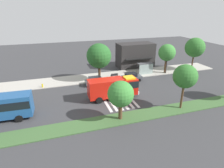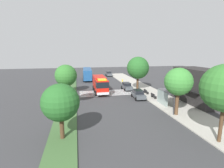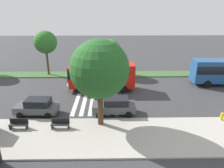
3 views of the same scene
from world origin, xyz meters
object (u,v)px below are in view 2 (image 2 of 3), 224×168
at_px(transit_bus, 87,73).
at_px(median_tree_west, 66,76).
at_px(parked_car_west, 109,74).
at_px(median_tree_far_west, 69,76).
at_px(bench_west_of_shelter, 146,91).
at_px(sidewalk_tree_far_west, 138,68).
at_px(median_tree_center, 60,103).
at_px(fire_truck, 100,84).
at_px(parked_car_east, 138,94).
at_px(fire_hydrant, 122,80).
at_px(parked_car_mid, 127,86).
at_px(sidewalk_tree_west, 178,82).
at_px(bench_near_shelter, 153,96).
at_px(bus_stop_shelter, 164,94).
at_px(street_lamp, 175,88).

relative_size(transit_bus, median_tree_west, 1.70).
xyz_separation_m(parked_car_west, median_tree_far_west, (23.61, -13.34, 2.95)).
distance_m(bench_west_of_shelter, median_tree_west, 17.69).
bearing_deg(sidewalk_tree_far_west, median_tree_far_west, -93.71).
bearing_deg(median_tree_center, fire_truck, 160.92).
bearing_deg(parked_car_east, fire_hydrant, 177.55).
bearing_deg(median_tree_center, fire_hydrant, 154.29).
xyz_separation_m(parked_car_mid, sidewalk_tree_west, (17.40, 2.20, 4.03)).
xyz_separation_m(fire_truck, bench_near_shelter, (6.86, 9.51, -1.42)).
bearing_deg(fire_hydrant, transit_bus, -124.27).
xyz_separation_m(median_tree_far_west, median_tree_center, (20.72, 0.00, 0.15)).
distance_m(transit_bus, bench_near_shelter, 27.88).
bearing_deg(parked_car_west, parked_car_mid, 0.02).
height_order(parked_car_mid, bus_stop_shelter, bus_stop_shelter).
distance_m(sidewalk_tree_far_west, median_tree_center, 25.14).
height_order(parked_car_east, transit_bus, transit_bus).
distance_m(bench_west_of_shelter, street_lamp, 13.03).
bearing_deg(parked_car_mid, sidewalk_tree_west, 7.01).
bearing_deg(transit_bus, median_tree_west, 171.92).
distance_m(bus_stop_shelter, sidewalk_tree_west, 5.76).
xyz_separation_m(bench_west_of_shelter, median_tree_far_west, (-4.56, -16.20, 3.29)).
bearing_deg(median_tree_far_west, sidewalk_tree_far_west, 86.29).
distance_m(median_tree_far_west, fire_hydrant, 18.67).
bearing_deg(fire_truck, parked_car_west, 165.04).
distance_m(parked_car_west, sidewalk_tree_far_west, 25.11).
xyz_separation_m(bench_near_shelter, street_lamp, (8.86, -1.06, 3.44)).
bearing_deg(sidewalk_tree_west, sidewalk_tree_far_west, -180.00).
bearing_deg(sidewalk_tree_west, parked_car_mid, -172.79).
bearing_deg(median_tree_center, transit_bus, 172.38).
height_order(parked_car_east, median_tree_far_west, median_tree_far_west).
bearing_deg(fire_hydrant, parked_car_east, -5.39).
bearing_deg(bench_near_shelter, fire_hydrant, -176.46).
bearing_deg(median_tree_far_west, bus_stop_shelter, 53.03).
bearing_deg(median_tree_far_west, fire_truck, 78.50).
relative_size(parked_car_mid, fire_hydrant, 6.18).
height_order(fire_truck, sidewalk_tree_west, sidewalk_tree_west).
bearing_deg(transit_bus, street_lamp, -161.18).
xyz_separation_m(parked_car_mid, parked_car_east, (7.80, 0.00, -0.02)).
distance_m(bench_near_shelter, sidewalk_tree_west, 9.87).
distance_m(fire_truck, median_tree_far_west, 7.09).
height_order(parked_car_east, bench_near_shelter, parked_car_east).
xyz_separation_m(bench_west_of_shelter, median_tree_west, (5.34, -16.20, 4.67)).
bearing_deg(bench_near_shelter, median_tree_far_west, -116.90).
bearing_deg(fire_hydrant, street_lamp, 0.21).
relative_size(fire_truck, median_tree_center, 1.47).
bearing_deg(parked_car_west, median_tree_west, -21.69).
bearing_deg(bench_west_of_shelter, bench_near_shelter, 0.00).
bearing_deg(street_lamp, parked_car_mid, -174.10).
relative_size(median_tree_west, fire_hydrant, 9.85).
bearing_deg(transit_bus, parked_car_west, -50.11).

